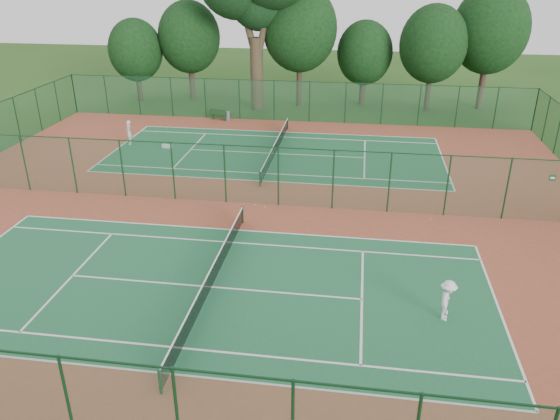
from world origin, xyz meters
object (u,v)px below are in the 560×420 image
Objects in this scene: player_far at (129,132)px; kit_bag at (167,146)px; bench at (219,114)px; player_near at (447,300)px; trash_bin at (228,116)px.

kit_bag is (3.10, -0.49, -0.79)m from player_far.
kit_bag is at bearing -87.92° from bench.
player_far is 2.55× the size of kit_bag.
kit_bag is (-17.91, 19.01, -0.73)m from player_near.
trash_bin reaches higher than kit_bag.
kit_bag is (-2.73, -8.25, -0.26)m from trash_bin.
trash_bin is 8.69m from kit_bag.
bench is 8.50m from kit_bag.
player_near reaches higher than kit_bag.
trash_bin is at bearing 40.25° from player_near.
trash_bin is at bearing 118.18° from player_far.
player_near is 31.21m from trash_bin.
player_near is at bearing -44.52° from bench.
trash_bin is at bearing 81.17° from kit_bag.
trash_bin is at bearing 13.57° from bench.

